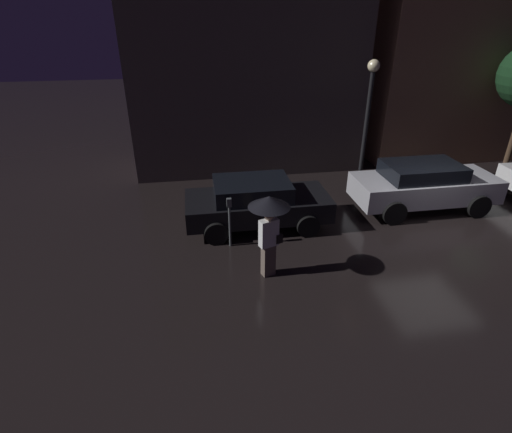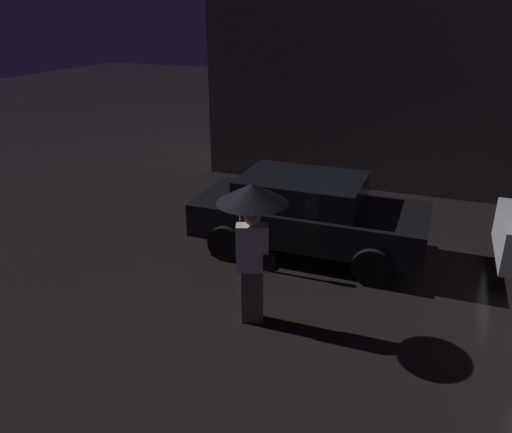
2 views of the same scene
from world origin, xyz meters
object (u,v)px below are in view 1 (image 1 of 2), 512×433
(parked_car_black, at_px, (256,202))
(parked_car_silver, at_px, (424,185))
(pedestrian_with_umbrella, at_px, (269,216))
(parking_meter, at_px, (230,217))
(street_lamp_near, at_px, (369,105))

(parked_car_black, bearing_deg, parked_car_silver, 2.96)
(pedestrian_with_umbrella, bearing_deg, parked_car_silver, 7.61)
(parked_car_black, distance_m, pedestrian_with_umbrella, 2.56)
(parked_car_silver, xyz_separation_m, pedestrian_with_umbrella, (-5.32, -2.66, 0.74))
(parking_meter, bearing_deg, street_lamp_near, 34.32)
(parked_car_black, xyz_separation_m, parking_meter, (-0.86, -1.02, 0.12))
(parked_car_black, distance_m, parked_car_silver, 5.21)
(parked_car_black, height_order, parked_car_silver, parked_car_silver)
(parked_car_silver, relative_size, pedestrian_with_umbrella, 2.14)
(parked_car_black, distance_m, parking_meter, 1.33)
(parked_car_black, xyz_separation_m, parked_car_silver, (5.21, 0.24, 0.07))
(parked_car_silver, height_order, parking_meter, parked_car_silver)
(parking_meter, height_order, street_lamp_near, street_lamp_near)
(parked_car_black, bearing_deg, street_lamp_near, 30.34)
(parked_car_silver, height_order, pedestrian_with_umbrella, pedestrian_with_umbrella)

